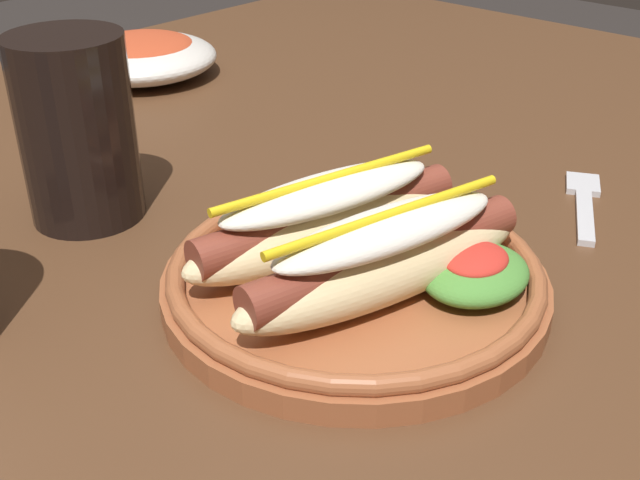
% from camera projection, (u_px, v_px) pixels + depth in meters
% --- Properties ---
extents(dining_table, '(1.36, 1.09, 0.74)m').
position_uv_depth(dining_table, '(293.00, 309.00, 0.64)').
color(dining_table, '#51331E').
rests_on(dining_table, ground_plane).
extents(hot_dog_plate, '(0.25, 0.25, 0.08)m').
position_uv_depth(hot_dog_plate, '(360.00, 261.00, 0.50)').
color(hot_dog_plate, '#9E5633').
rests_on(hot_dog_plate, dining_table).
extents(fork, '(0.12, 0.07, 0.00)m').
position_uv_depth(fork, '(584.00, 201.00, 0.62)').
color(fork, silver).
rests_on(fork, dining_table).
extents(soda_cup, '(0.08, 0.08, 0.14)m').
position_uv_depth(soda_cup, '(77.00, 130.00, 0.58)').
color(soda_cup, black).
rests_on(soda_cup, dining_table).
extents(side_bowl, '(0.17, 0.17, 0.05)m').
position_uv_depth(side_bowl, '(142.00, 55.00, 0.90)').
color(side_bowl, silver).
rests_on(side_bowl, dining_table).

